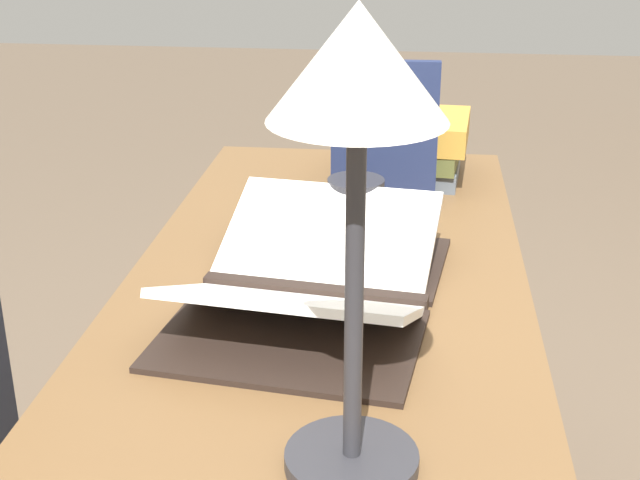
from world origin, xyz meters
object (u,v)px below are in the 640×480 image
(book_stack_tall, at_px, (403,145))
(coffee_mug, at_px, (356,209))
(book_standing_upright, at_px, (384,133))
(reading_lamp, at_px, (357,118))
(open_book, at_px, (314,280))

(book_stack_tall, relative_size, coffee_mug, 2.25)
(book_stack_tall, bearing_deg, coffee_mug, -11.62)
(book_stack_tall, bearing_deg, book_standing_upright, -12.20)
(book_stack_tall, xyz_separation_m, coffee_mug, (0.33, -0.07, -0.01))
(reading_lamp, bearing_deg, book_standing_upright, -179.53)
(book_stack_tall, bearing_deg, reading_lamp, -1.59)
(reading_lamp, relative_size, coffee_mug, 3.99)
(open_book, xyz_separation_m, book_stack_tall, (-0.56, 0.11, 0.04))
(book_standing_upright, bearing_deg, coffee_mug, -12.76)
(open_book, height_order, book_stack_tall, book_stack_tall)
(book_standing_upright, relative_size, coffee_mug, 2.24)
(open_book, height_order, coffee_mug, coffee_mug)
(book_standing_upright, distance_m, coffee_mug, 0.20)
(reading_lamp, xyz_separation_m, coffee_mug, (-0.61, -0.04, -0.31))
(book_standing_upright, height_order, coffee_mug, book_standing_upright)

